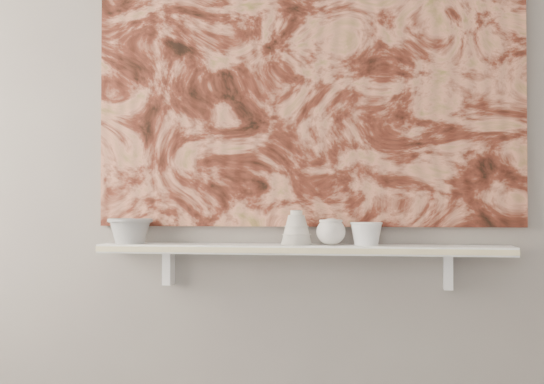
% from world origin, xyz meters
% --- Properties ---
extents(wall_back, '(3.60, 0.00, 3.60)m').
position_xyz_m(wall_back, '(0.00, 1.60, 1.35)').
color(wall_back, gray).
rests_on(wall_back, floor).
extents(shelf, '(1.40, 0.18, 0.03)m').
position_xyz_m(shelf, '(0.00, 1.51, 0.92)').
color(shelf, white).
rests_on(shelf, wall_back).
extents(shelf_stripe, '(1.40, 0.01, 0.02)m').
position_xyz_m(shelf_stripe, '(0.00, 1.41, 0.92)').
color(shelf_stripe, beige).
rests_on(shelf_stripe, shelf).
extents(bracket_left, '(0.03, 0.06, 0.12)m').
position_xyz_m(bracket_left, '(-0.49, 1.57, 0.84)').
color(bracket_left, white).
rests_on(bracket_left, wall_back).
extents(bracket_right, '(0.03, 0.06, 0.12)m').
position_xyz_m(bracket_right, '(0.49, 1.57, 0.84)').
color(bracket_right, white).
rests_on(bracket_right, wall_back).
extents(painting, '(1.50, 0.02, 1.10)m').
position_xyz_m(painting, '(0.00, 1.59, 1.54)').
color(painting, '#5E2518').
rests_on(painting, wall_back).
extents(house_motif, '(0.09, 0.00, 0.08)m').
position_xyz_m(house_motif, '(0.45, 1.57, 1.23)').
color(house_motif, black).
rests_on(house_motif, painting).
extents(bowl_grey, '(0.21, 0.21, 0.09)m').
position_xyz_m(bowl_grey, '(-0.61, 1.51, 0.98)').
color(bowl_grey, gray).
rests_on(bowl_grey, shelf).
extents(cup_cream, '(0.13, 0.13, 0.09)m').
position_xyz_m(cup_cream, '(0.10, 1.51, 0.98)').
color(cup_cream, silver).
rests_on(cup_cream, shelf).
extents(bell_vessel, '(0.11, 0.11, 0.12)m').
position_xyz_m(bell_vessel, '(-0.02, 1.51, 0.99)').
color(bell_vessel, beige).
rests_on(bell_vessel, shelf).
extents(bowl_white, '(0.14, 0.14, 0.08)m').
position_xyz_m(bowl_white, '(0.22, 1.51, 0.97)').
color(bowl_white, silver).
rests_on(bowl_white, shelf).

